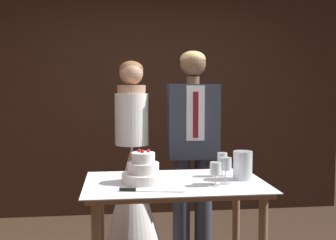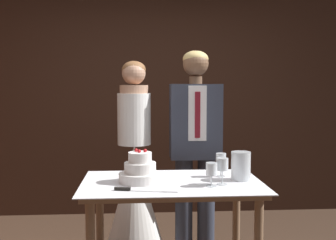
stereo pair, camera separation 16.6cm
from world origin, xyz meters
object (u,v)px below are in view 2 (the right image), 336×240
at_px(bride, 135,186).
at_px(wine_glass_near, 221,160).
at_px(tiered_cake, 140,171).
at_px(wine_glass_far, 212,170).
at_px(wine_glass_middle, 222,165).
at_px(groom, 195,140).
at_px(hurricane_candle, 241,167).
at_px(cake_knife, 133,190).
at_px(cake_table, 172,198).

bearing_deg(bride, wine_glass_near, -46.56).
bearing_deg(tiered_cake, wine_glass_far, -17.89).
distance_m(wine_glass_near, wine_glass_middle, 0.24).
relative_size(tiered_cake, wine_glass_far, 1.86).
bearing_deg(wine_glass_near, groom, 98.36).
xyz_separation_m(tiered_cake, bride, (-0.05, 0.78, -0.29)).
distance_m(tiered_cake, bride, 0.83).
bearing_deg(groom, bride, 179.96).
distance_m(wine_glass_middle, wine_glass_far, 0.09).
bearing_deg(hurricane_candle, groom, 105.36).
height_order(tiered_cake, wine_glass_near, tiered_cake).
distance_m(hurricane_candle, groom, 0.80).
distance_m(tiered_cake, wine_glass_middle, 0.54).
relative_size(hurricane_candle, bride, 0.12).
height_order(wine_glass_middle, groom, groom).
relative_size(cake_knife, wine_glass_middle, 2.23).
bearing_deg(cake_table, hurricane_candle, 1.95).
height_order(wine_glass_near, wine_glass_middle, wine_glass_middle).
bearing_deg(wine_glass_far, cake_table, 149.31).
relative_size(cake_table, wine_glass_near, 7.16).
xyz_separation_m(tiered_cake, hurricane_candle, (0.68, 0.01, 0.02)).
relative_size(tiered_cake, wine_glass_near, 1.70).
xyz_separation_m(cake_table, wine_glass_middle, (0.32, -0.10, 0.24)).
relative_size(cake_table, tiered_cake, 4.23).
height_order(cake_table, wine_glass_middle, wine_glass_middle).
height_order(cake_knife, wine_glass_near, wine_glass_near).
height_order(cake_table, tiered_cake, tiered_cake).
distance_m(cake_table, hurricane_candle, 0.51).
distance_m(cake_table, cake_knife, 0.36).
bearing_deg(cake_knife, tiered_cake, 91.21).
distance_m(cake_knife, wine_glass_far, 0.51).
relative_size(tiered_cake, wine_glass_middle, 1.63).
bearing_deg(cake_knife, wine_glass_near, 42.05).
bearing_deg(wine_glass_middle, bride, 123.29).
bearing_deg(groom, wine_glass_middle, -86.13).
bearing_deg(wine_glass_far, tiered_cake, 162.11).
relative_size(cake_knife, wine_glass_far, 2.54).
distance_m(wine_glass_middle, bride, 1.11).
distance_m(wine_glass_far, groom, 0.93).
distance_m(cake_knife, bride, 1.03).
bearing_deg(bride, cake_table, -71.57).
height_order(cake_table, wine_glass_far, wine_glass_far).
bearing_deg(cake_table, wine_glass_middle, -17.84).
bearing_deg(bride, hurricane_candle, -46.31).
bearing_deg(wine_glass_near, wine_glass_far, -112.55).
xyz_separation_m(tiered_cake, cake_knife, (-0.04, -0.23, -0.07)).
relative_size(wine_glass_far, groom, 0.09).
distance_m(cake_knife, wine_glass_middle, 0.60).
height_order(tiered_cake, wine_glass_middle, tiered_cake).
relative_size(cake_table, wine_glass_middle, 6.89).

